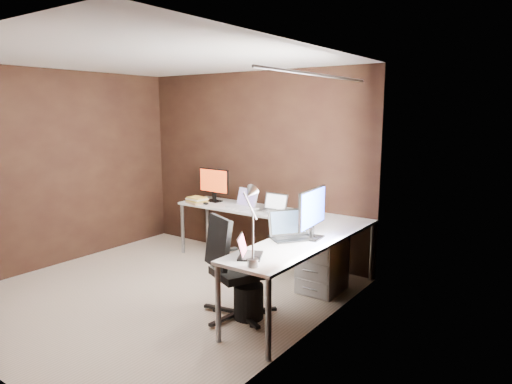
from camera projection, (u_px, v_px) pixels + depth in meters
room at (180, 181)px, 4.64m from camera, size 3.60×3.60×2.50m
desk at (273, 226)px, 5.23m from camera, size 2.65×2.25×0.73m
drawer_pedestal at (322, 264)px, 5.05m from camera, size 0.42×0.50×0.60m
monitor_left at (214, 183)px, 6.36m from camera, size 0.53×0.16×0.46m
monitor_right at (312, 211)px, 4.48m from camera, size 0.17×0.61×0.50m
laptop_white at (244, 204)px, 5.95m from camera, size 0.42×0.33×0.25m
laptop_silver at (274, 208)px, 5.74m from camera, size 0.33×0.24×0.22m
laptop_black_big at (291, 232)px, 4.55m from camera, size 0.48×0.51×0.27m
laptop_black_small at (247, 252)px, 3.95m from camera, size 0.30×0.34×0.19m
book_stack at (197, 200)px, 6.25m from camera, size 0.32×0.28×0.09m
mouse_left at (206, 203)px, 6.16m from camera, size 0.11×0.09×0.04m
mouse_corner at (302, 217)px, 5.37m from camera, size 0.10×0.08×0.03m
desk_lamp at (251, 215)px, 3.72m from camera, size 0.20×0.24×0.66m
office_chair at (235, 288)px, 4.39m from camera, size 0.58×0.61×1.02m
wastebasket at (248, 301)px, 4.40m from camera, size 0.35×0.35×0.33m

